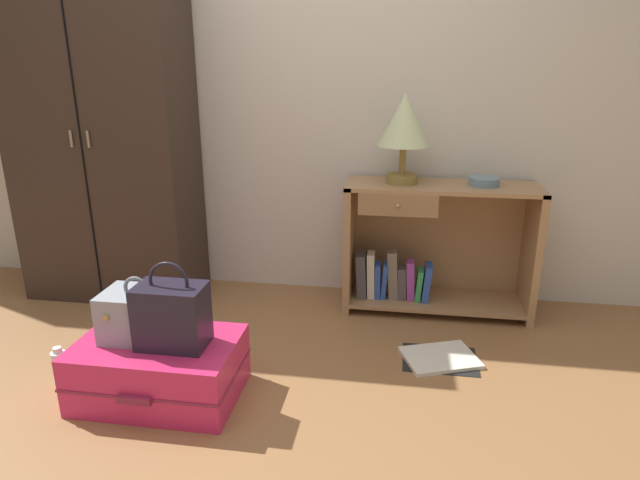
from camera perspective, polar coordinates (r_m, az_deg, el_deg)
name	(u,v)px	position (r m, az deg, el deg)	size (l,w,h in m)	color
ground_plane	(228,427)	(2.30, -9.72, -18.87)	(9.00, 9.00, 0.00)	olive
back_wall	(297,76)	(3.29, -2.45, 16.92)	(6.40, 0.10, 2.60)	beige
wardrobe	(103,134)	(3.42, -21.96, 10.39)	(1.01, 0.47, 1.97)	#33261E
bookshelf	(430,249)	(3.15, 11.50, -0.89)	(1.05, 0.38, 0.74)	#A37A51
table_lamp	(404,124)	(2.98, 8.90, 12.01)	(0.28, 0.28, 0.48)	olive
bowl	(484,181)	(3.06, 16.94, 5.95)	(0.17, 0.17, 0.04)	slate
suitcase_large	(160,369)	(2.47, -16.60, -12.91)	(0.68, 0.46, 0.26)	#DB2860
train_case	(139,315)	(2.41, -18.61, -7.48)	(0.29, 0.23, 0.28)	#8E99A3
handbag	(172,315)	(2.30, -15.39, -7.65)	(0.28, 0.18, 0.37)	#231E2D
bottle	(60,366)	(2.75, -25.79, -11.88)	(0.06, 0.06, 0.17)	white
open_book_on_floor	(440,358)	(2.75, 12.55, -12.07)	(0.41, 0.36, 0.02)	white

